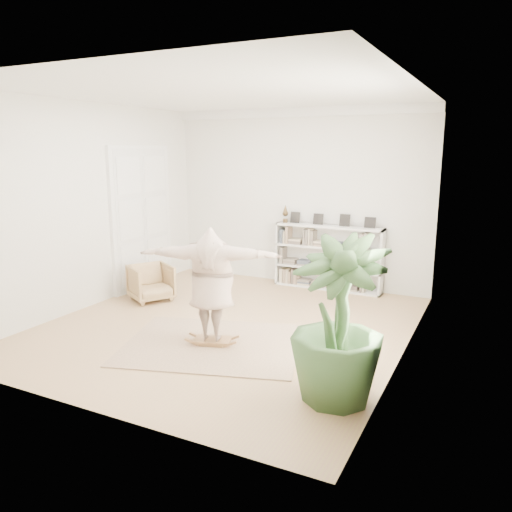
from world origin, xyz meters
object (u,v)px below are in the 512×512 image
at_px(houseplant, 338,320).
at_px(rocker_board, 212,340).
at_px(person, 211,282).
at_px(bookshelf, 328,258).
at_px(armchair, 151,283).

bearing_deg(houseplant, rocker_board, 159.90).
distance_m(person, houseplant, 2.23).
distance_m(bookshelf, houseplant, 4.67).
xyz_separation_m(rocker_board, person, (0.00, 0.00, 0.88)).
height_order(bookshelf, armchair, bookshelf).
relative_size(rocker_board, houseplant, 0.31).
relative_size(bookshelf, rocker_board, 3.72).
height_order(armchair, rocker_board, armchair).
height_order(armchair, person, person).
xyz_separation_m(person, houseplant, (2.09, -0.77, -0.01)).
bearing_deg(houseplant, armchair, 153.23).
xyz_separation_m(armchair, houseplant, (4.27, -2.16, 0.61)).
xyz_separation_m(bookshelf, rocker_board, (-0.54, -3.62, -0.57)).
bearing_deg(armchair, person, -91.47).
xyz_separation_m(bookshelf, person, (-0.54, -3.62, 0.31)).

